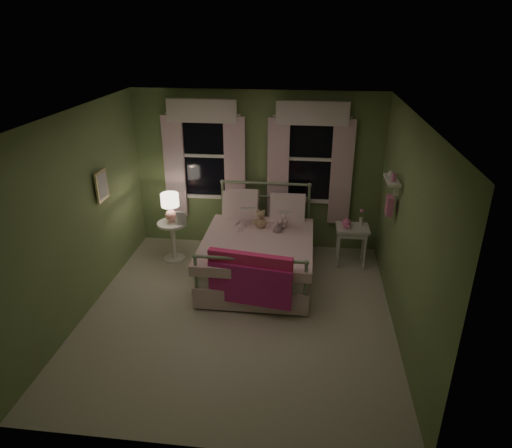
# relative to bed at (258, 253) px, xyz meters

# --- Properties ---
(room_shell) EXTENTS (4.20, 4.20, 4.20)m
(room_shell) POSITION_rel_bed_xyz_m (-0.15, -1.03, 0.92)
(room_shell) COLOR beige
(room_shell) RESTS_ON ground
(bed) EXTENTS (1.58, 2.04, 1.18)m
(bed) POSITION_rel_bed_xyz_m (0.00, 0.00, 0.00)
(bed) COLOR white
(bed) RESTS_ON ground
(pink_throw) EXTENTS (1.10, 0.31, 0.71)m
(pink_throw) POSITION_rel_bed_xyz_m (0.01, -1.02, 0.23)
(pink_throw) COLOR #FF3178
(pink_throw) RESTS_ON bed
(child_left) EXTENTS (0.29, 0.20, 0.73)m
(child_left) POSITION_rel_bed_xyz_m (-0.27, 0.43, 0.56)
(child_left) COLOR #F7D1DD
(child_left) RESTS_ON bed
(child_right) EXTENTS (0.36, 0.30, 0.68)m
(child_right) POSITION_rel_bed_xyz_m (0.29, 0.43, 0.54)
(child_right) COLOR #F7D1DD
(child_right) RESTS_ON bed
(book_left) EXTENTS (0.22, 0.15, 0.26)m
(book_left) POSITION_rel_bed_xyz_m (-0.27, 0.18, 0.59)
(book_left) COLOR beige
(book_left) RESTS_ON child_left
(book_right) EXTENTS (0.20, 0.11, 0.26)m
(book_right) POSITION_rel_bed_xyz_m (0.29, 0.18, 0.54)
(book_right) COLOR beige
(book_right) RESTS_ON child_right
(teddy_bear) EXTENTS (0.22, 0.18, 0.30)m
(teddy_bear) POSITION_rel_bed_xyz_m (0.01, 0.27, 0.42)
(teddy_bear) COLOR tan
(teddy_bear) RESTS_ON bed
(nightstand_left) EXTENTS (0.46, 0.46, 0.65)m
(nightstand_left) POSITION_rel_bed_xyz_m (-1.41, 0.34, 0.04)
(nightstand_left) COLOR white
(nightstand_left) RESTS_ON ground
(table_lamp) EXTENTS (0.28, 0.28, 0.45)m
(table_lamp) POSITION_rel_bed_xyz_m (-1.41, 0.34, 0.58)
(table_lamp) COLOR #FA9E93
(table_lamp) RESTS_ON nightstand_left
(book_nightstand) EXTENTS (0.18, 0.23, 0.02)m
(book_nightstand) POSITION_rel_bed_xyz_m (-1.31, 0.26, 0.28)
(book_nightstand) COLOR beige
(book_nightstand) RESTS_ON nightstand_left
(nightstand_right) EXTENTS (0.50, 0.40, 0.64)m
(nightstand_right) POSITION_rel_bed_xyz_m (1.40, 0.51, 0.17)
(nightstand_right) COLOR white
(nightstand_right) RESTS_ON ground
(pink_toy) EXTENTS (0.14, 0.19, 0.14)m
(pink_toy) POSITION_rel_bed_xyz_m (1.30, 0.51, 0.33)
(pink_toy) COLOR pink
(pink_toy) RESTS_ON nightstand_right
(bud_vase) EXTENTS (0.06, 0.06, 0.28)m
(bud_vase) POSITION_rel_bed_xyz_m (1.52, 0.56, 0.41)
(bud_vase) COLOR white
(bud_vase) RESTS_ON nightstand_right
(window_left) EXTENTS (1.34, 0.13, 1.96)m
(window_left) POSITION_rel_bed_xyz_m (-1.00, 1.00, 1.25)
(window_left) COLOR black
(window_left) RESTS_ON room_shell
(window_right) EXTENTS (1.34, 0.13, 1.96)m
(window_right) POSITION_rel_bed_xyz_m (0.70, 1.00, 1.25)
(window_right) COLOR black
(window_right) RESTS_ON room_shell
(wall_shelf) EXTENTS (0.15, 0.50, 0.60)m
(wall_shelf) POSITION_rel_bed_xyz_m (1.75, -0.33, 1.15)
(wall_shelf) COLOR white
(wall_shelf) RESTS_ON room_shell
(framed_picture) EXTENTS (0.03, 0.32, 0.42)m
(framed_picture) POSITION_rel_bed_xyz_m (-2.09, -0.43, 1.12)
(framed_picture) COLOR beige
(framed_picture) RESTS_ON room_shell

